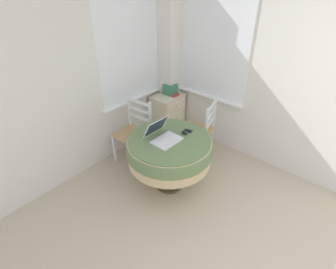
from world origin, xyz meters
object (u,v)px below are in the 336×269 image
round_dining_table (169,149)px  storage_box (170,89)px  cell_phone (188,131)px  dining_chair_near_right_window (200,131)px  computer_mouse (185,132)px  dining_chair_near_back_window (134,132)px  laptop (163,136)px  book_on_cabinet (171,94)px  corner_cabinet (168,114)px

round_dining_table → storage_box: (1.06, 0.88, 0.20)m
cell_phone → dining_chair_near_right_window: size_ratio=0.12×
computer_mouse → dining_chair_near_back_window: bearing=96.8°
dining_chair_near_back_window → dining_chair_near_right_window: size_ratio=1.00×
laptop → book_on_cabinet: laptop is taller
corner_cabinet → book_on_cabinet: (0.06, -0.03, 0.36)m
round_dining_table → dining_chair_near_back_window: size_ratio=1.12×
round_dining_table → cell_phone: (0.29, -0.06, 0.15)m
cell_phone → dining_chair_near_back_window: 0.88m
cell_phone → dining_chair_near_back_window: (-0.18, 0.82, -0.28)m
computer_mouse → dining_chair_near_back_window: 0.88m
cell_phone → storage_box: storage_box is taller
computer_mouse → cell_phone: computer_mouse is taller
book_on_cabinet → dining_chair_near_right_window: bearing=-110.3°
round_dining_table → cell_phone: size_ratio=9.31×
dining_chair_near_back_window → storage_box: 1.01m
corner_cabinet → dining_chair_near_right_window: bearing=-105.8°
round_dining_table → storage_box: 1.39m
dining_chair_near_right_window → storage_box: size_ratio=5.07×
round_dining_table → dining_chair_near_right_window: dining_chair_near_right_window is taller
dining_chair_near_back_window → dining_chair_near_right_window: 0.95m
dining_chair_near_back_window → corner_cabinet: (0.88, 0.12, -0.11)m
laptop → dining_chair_near_right_window: laptop is taller
round_dining_table → storage_box: size_ratio=5.67×
storage_box → round_dining_table: bearing=-140.2°
dining_chair_near_back_window → storage_box: size_ratio=5.07×
dining_chair_near_back_window → book_on_cabinet: bearing=5.9°
book_on_cabinet → laptop: bearing=-144.1°
laptop → book_on_cabinet: bearing=35.9°
book_on_cabinet → storage_box: bearing=85.7°
dining_chair_near_right_window → cell_phone: bearing=-165.2°
cell_phone → storage_box: size_ratio=0.61×
computer_mouse → storage_box: bearing=48.2°
round_dining_table → book_on_cabinet: bearing=39.1°
round_dining_table → dining_chair_near_right_window: bearing=5.0°
storage_box → book_on_cabinet: storage_box is taller
computer_mouse → book_on_cabinet: computer_mouse is taller
dining_chair_near_back_window → corner_cabinet: size_ratio=1.34×
book_on_cabinet → round_dining_table: bearing=-140.9°
cell_phone → book_on_cabinet: bearing=50.1°
dining_chair_near_right_window → computer_mouse: bearing=-166.6°
cell_phone → laptop: bearing=160.9°
dining_chair_near_right_window → dining_chair_near_back_window: bearing=133.2°
dining_chair_near_back_window → cell_phone: bearing=-77.7°
computer_mouse → book_on_cabinet: size_ratio=0.34×
book_on_cabinet → computer_mouse: bearing=-132.5°
corner_cabinet → book_on_cabinet: 0.37m
laptop → cell_phone: bearing=-19.1°
computer_mouse → cell_phone: size_ratio=0.76×
computer_mouse → storage_box: (0.85, 0.95, 0.03)m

